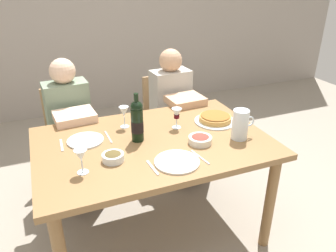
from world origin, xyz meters
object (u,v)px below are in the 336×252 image
baked_tart (215,118)px  salad_bowl (200,139)px  wine_bottle (137,121)px  dinner_plate_right_setting (177,162)px  chair_left (69,130)px  dining_table (153,152)px  diner_right (176,112)px  olive_bowl (113,157)px  chair_right (165,115)px  water_pitcher (240,126)px  wine_glass_centre (124,113)px  dinner_plate_left_setting (85,140)px  wine_glass_left_diner (81,156)px  wine_glass_right_diner (177,114)px  diner_left (73,129)px

baked_tart → salad_bowl: (-0.25, -0.25, -0.00)m
wine_bottle → dinner_plate_right_setting: (0.13, -0.35, -0.13)m
dinner_plate_right_setting → chair_left: bearing=111.9°
dining_table → diner_right: diner_right is taller
olive_bowl → chair_right: bearing=54.8°
water_pitcher → salad_bowl: bearing=172.1°
salad_bowl → water_pitcher: bearing=-7.9°
chair_right → dinner_plate_right_setting: bearing=67.8°
diner_right → baked_tart: bearing=92.3°
wine_glass_centre → chair_left: wine_glass_centre is taller
dining_table → dinner_plate_left_setting: size_ratio=6.40×
salad_bowl → wine_glass_left_diner: wine_glass_left_diner is taller
wine_glass_right_diner → salad_bowl: bearing=-79.4°
water_pitcher → olive_bowl: size_ratio=1.56×
wine_bottle → diner_left: (-0.35, 0.64, -0.28)m
baked_tart → dining_table: bearing=-169.2°
wine_bottle → wine_glass_left_diner: wine_bottle is taller
dinner_plate_right_setting → diner_right: (0.42, 0.98, -0.15)m
water_pitcher → salad_bowl: water_pitcher is taller
wine_glass_centre → diner_left: 0.59m
wine_bottle → baked_tart: 0.62m
wine_glass_right_diner → dinner_plate_right_setting: 0.47m
dining_table → dinner_plate_right_setting: size_ratio=5.67×
baked_tart → dinner_plate_right_setting: bearing=-139.7°
water_pitcher → dinner_plate_left_setting: size_ratio=0.85×
diner_left → wine_bottle: bearing=114.2°
wine_glass_centre → diner_right: bearing=35.3°
baked_tart → wine_glass_centre: wine_glass_centre is taller
chair_right → diner_right: 0.26m
chair_left → olive_bowl: bearing=93.9°
water_pitcher → wine_glass_centre: size_ratio=1.30×
dining_table → wine_glass_left_diner: 0.56m
chair_left → wine_glass_right_diner: bearing=125.7°
dinner_plate_left_setting → diner_right: 1.02m
olive_bowl → wine_glass_centre: (0.18, 0.42, 0.08)m
olive_bowl → dinner_plate_right_setting: 0.37m
wine_glass_centre → chair_right: 0.93m
wine_glass_left_diner → diner_left: diner_left is taller
olive_bowl → diner_left: diner_left is taller
baked_tart → chair_left: size_ratio=0.34×
water_pitcher → dinner_plate_left_setting: (-0.95, 0.34, -0.08)m
dinner_plate_right_setting → chair_right: (0.41, 1.22, -0.27)m
salad_bowl → wine_glass_centre: wine_glass_centre is taller
wine_glass_left_diner → wine_glass_right_diner: size_ratio=0.98×
olive_bowl → wine_glass_right_diner: 0.59m
diner_right → wine_glass_centre: bearing=31.6°
salad_bowl → wine_glass_right_diner: 0.28m
olive_bowl → dinner_plate_right_setting: (0.34, -0.16, -0.02)m
wine_glass_centre → dinner_plate_right_setting: size_ratio=0.58×
olive_bowl → dining_table: bearing=26.6°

